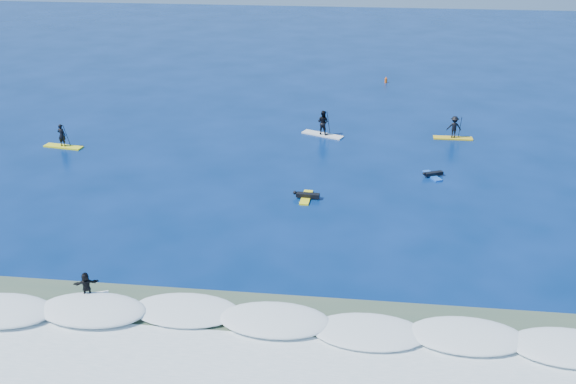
# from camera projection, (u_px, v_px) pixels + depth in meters

# --- Properties ---
(ground) EXTENTS (160.00, 160.00, 0.00)m
(ground) POSITION_uv_depth(u_px,v_px,m) (281.00, 220.00, 36.35)
(ground) COLOR #041D4B
(ground) RESTS_ON ground
(breaking_wave) EXTENTS (40.00, 6.00, 0.30)m
(breaking_wave) POSITION_uv_depth(u_px,v_px,m) (251.00, 326.00, 27.31)
(breaking_wave) COLOR white
(breaking_wave) RESTS_ON ground
(whitewater) EXTENTS (34.00, 5.00, 0.02)m
(whitewater) POSITION_uv_depth(u_px,v_px,m) (238.00, 373.00, 24.60)
(whitewater) COLOR silver
(whitewater) RESTS_ON ground
(sup_paddler_left) EXTENTS (2.99, 1.15, 2.05)m
(sup_paddler_left) POSITION_uv_depth(u_px,v_px,m) (62.00, 139.00, 46.75)
(sup_paddler_left) COLOR yellow
(sup_paddler_left) RESTS_ON ground
(sup_paddler_center) EXTENTS (3.33, 2.04, 2.30)m
(sup_paddler_center) POSITION_uv_depth(u_px,v_px,m) (323.00, 125.00, 49.04)
(sup_paddler_center) COLOR white
(sup_paddler_center) RESTS_ON ground
(sup_paddler_right) EXTENTS (2.92, 0.74, 2.05)m
(sup_paddler_right) POSITION_uv_depth(u_px,v_px,m) (454.00, 129.00, 48.37)
(sup_paddler_right) COLOR yellow
(sup_paddler_right) RESTS_ON ground
(prone_paddler_near) EXTENTS (1.64, 2.09, 0.43)m
(prone_paddler_near) POSITION_uv_depth(u_px,v_px,m) (306.00, 196.00, 38.91)
(prone_paddler_near) COLOR yellow
(prone_paddler_near) RESTS_ON ground
(prone_paddler_far) EXTENTS (1.40, 1.87, 0.38)m
(prone_paddler_far) POSITION_uv_depth(u_px,v_px,m) (433.00, 175.00, 41.99)
(prone_paddler_far) COLOR blue
(prone_paddler_far) RESTS_ON ground
(wave_surfer) EXTENTS (1.85, 1.12, 1.30)m
(wave_surfer) POSITION_uv_depth(u_px,v_px,m) (86.00, 287.00, 28.72)
(wave_surfer) COLOR white
(wave_surfer) RESTS_ON breaking_wave
(marker_buoy) EXTENTS (0.27, 0.27, 0.65)m
(marker_buoy) POSITION_uv_depth(u_px,v_px,m) (386.00, 80.00, 63.38)
(marker_buoy) COLOR #D65213
(marker_buoy) RESTS_ON ground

